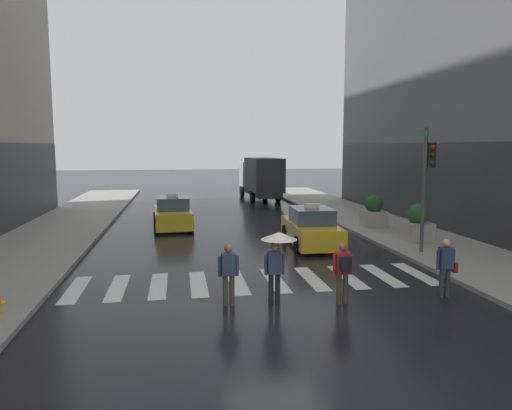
# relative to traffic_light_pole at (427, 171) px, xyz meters

# --- Properties ---
(ground_plane) EXTENTS (160.00, 160.00, 0.00)m
(ground_plane) POSITION_rel_traffic_light_pole_xyz_m (-6.99, -5.44, -3.26)
(ground_plane) COLOR black
(crosswalk_markings) EXTENTS (11.30, 2.80, 0.01)m
(crosswalk_markings) POSITION_rel_traffic_light_pole_xyz_m (-6.99, -2.44, -3.25)
(crosswalk_markings) COLOR silver
(crosswalk_markings) RESTS_ON ground
(traffic_light_pole) EXTENTS (0.44, 0.84, 4.80)m
(traffic_light_pole) POSITION_rel_traffic_light_pole_xyz_m (0.00, 0.00, 0.00)
(traffic_light_pole) COLOR #47474C
(traffic_light_pole) RESTS_ON curb_right
(taxi_lead) EXTENTS (2.08, 4.61, 1.80)m
(taxi_lead) POSITION_rel_traffic_light_pole_xyz_m (-3.78, 2.59, -2.53)
(taxi_lead) COLOR gold
(taxi_lead) RESTS_ON ground
(taxi_second) EXTENTS (2.13, 4.63, 1.80)m
(taxi_second) POSITION_rel_traffic_light_pole_xyz_m (-9.67, 8.10, -2.53)
(taxi_second) COLOR gold
(taxi_second) RESTS_ON ground
(box_truck) EXTENTS (2.51, 7.62, 3.35)m
(box_truck) POSITION_rel_traffic_light_pole_xyz_m (-2.85, 20.12, -1.41)
(box_truck) COLOR #2D2D2D
(box_truck) RESTS_ON ground
(pedestrian_with_umbrella) EXTENTS (0.96, 0.96, 1.94)m
(pedestrian_with_umbrella) POSITION_rel_traffic_light_pole_xyz_m (-6.79, -4.62, -1.74)
(pedestrian_with_umbrella) COLOR black
(pedestrian_with_umbrella) RESTS_ON ground
(pedestrian_with_backpack) EXTENTS (0.55, 0.43, 1.65)m
(pedestrian_with_backpack) POSITION_rel_traffic_light_pole_xyz_m (-5.08, -4.97, -2.29)
(pedestrian_with_backpack) COLOR #473D33
(pedestrian_with_backpack) RESTS_ON ground
(pedestrian_with_handbag) EXTENTS (0.60, 0.24, 1.65)m
(pedestrian_with_handbag) POSITION_rel_traffic_light_pole_xyz_m (-2.05, -4.87, -2.32)
(pedestrian_with_handbag) COLOR #333338
(pedestrian_with_handbag) RESTS_ON ground
(pedestrian_plain_coat) EXTENTS (0.55, 0.24, 1.65)m
(pedestrian_plain_coat) POSITION_rel_traffic_light_pole_xyz_m (-8.09, -4.57, -2.32)
(pedestrian_plain_coat) COLOR #473D33
(pedestrian_plain_coat) RESTS_ON ground
(planter_near_corner) EXTENTS (1.10, 1.10, 1.60)m
(planter_near_corner) POSITION_rel_traffic_light_pole_xyz_m (0.82, 2.04, -2.38)
(planter_near_corner) COLOR #A8A399
(planter_near_corner) RESTS_ON curb_right
(planter_mid_block) EXTENTS (1.10, 1.10, 1.60)m
(planter_mid_block) POSITION_rel_traffic_light_pole_xyz_m (0.46, 5.88, -2.38)
(planter_mid_block) COLOR #A8A399
(planter_mid_block) RESTS_ON curb_right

